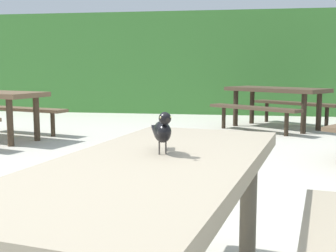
% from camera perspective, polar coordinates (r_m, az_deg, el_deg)
% --- Properties ---
extents(hedge_wall, '(28.00, 2.22, 2.40)m').
position_cam_1_polar(hedge_wall, '(11.44, 6.90, 8.00)').
color(hedge_wall, '#428438').
rests_on(hedge_wall, ground).
extents(picnic_table_foreground, '(1.96, 1.98, 0.74)m').
position_cam_1_polar(picnic_table_foreground, '(1.82, -1.66, -9.93)').
color(picnic_table_foreground, gray).
rests_on(picnic_table_foreground, ground).
extents(bird_grackle, '(0.14, 0.28, 0.18)m').
position_cam_1_polar(bird_grackle, '(1.84, -0.69, -0.56)').
color(bird_grackle, black).
rests_on(bird_grackle, picnic_table_foreground).
extents(picnic_table_mid_left, '(2.37, 2.37, 0.74)m').
position_cam_1_polar(picnic_table_mid_left, '(8.27, 13.76, 3.56)').
color(picnic_table_mid_left, '#473828').
rests_on(picnic_table_mid_left, ground).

